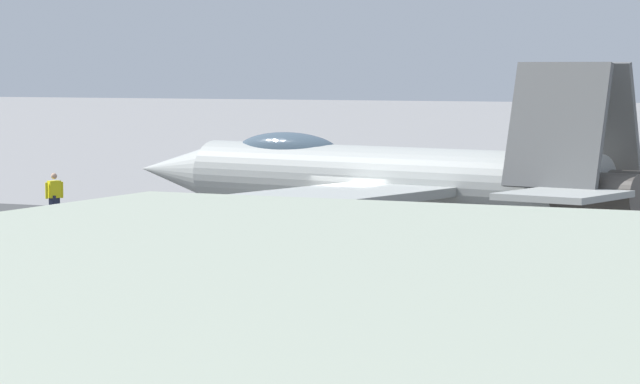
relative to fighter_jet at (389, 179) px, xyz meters
The scene contains 4 objects.
ground_plane 2.85m from the fighter_jet, 52.57° to the left, with size 400.00×400.00×0.00m, color gray.
runway_strip 2.84m from the fighter_jet, 53.13° to the left, with size 240.00×26.00×0.02m.
fighter_jet is the anchor object (origin of this frame).
crew_person 17.38m from the fighter_jet, 23.96° to the right, with size 0.46×0.62×1.71m.
Camera 1 is at (-16.98, 38.53, 5.50)m, focal length 87.58 mm.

